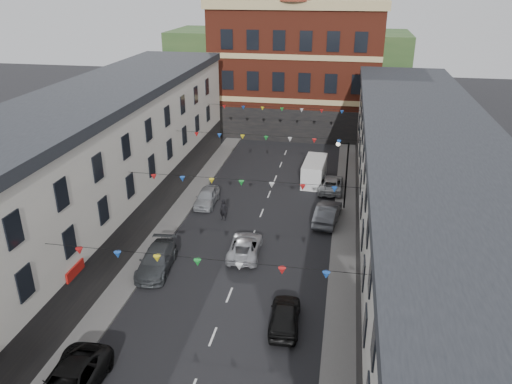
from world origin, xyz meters
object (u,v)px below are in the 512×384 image
Objects in this scene: street_lamp at (344,166)px; car_left_d at (157,260)px; moving_car at (245,246)px; white_van at (314,171)px; car_left_e at (207,197)px; car_right_d at (285,316)px; car_right_f at (331,184)px; car_right_e at (327,213)px; pedestrian at (224,210)px.

car_left_d is (-12.05, -11.96, -3.18)m from street_lamp.
moving_car is 0.94× the size of white_van.
car_left_e reaches higher than moving_car.
car_right_d is 0.88× the size of car_right_f.
car_left_e is at bearing 82.22° from car_left_d.
car_left_d is 1.04× the size of car_right_e.
car_left_d is at bearing -114.31° from white_van.
white_van is at bearing 72.30° from pedestrian.
street_lamp is 4.23m from car_right_e.
moving_car is at bearing -101.28° from white_van.
car_right_d is 0.89× the size of moving_car.
street_lamp is 16.90m from car_right_d.
white_van reaches higher than pedestrian.
street_lamp reaches higher than car_right_d.
car_left_d is 1.05× the size of car_right_f.
street_lamp is at bearing 39.60° from car_left_d.
car_left_d reaches higher than moving_car.
car_right_f is (10.51, 5.05, -0.05)m from car_left_e.
car_left_d is 14.41m from car_right_e.
car_right_f is at bearing -82.73° from car_right_e.
moving_car is (-3.81, 7.47, -0.06)m from car_right_d.
car_left_e is at bearing 145.05° from pedestrian.
white_van is (-1.70, 8.47, 0.31)m from car_right_e.
car_left_d reaches higher than car_right_f.
street_lamp reaches higher than car_right_f.
white_van reaches higher than car_right_e.
pedestrian is (-8.33, -7.80, 0.25)m from car_right_f.
pedestrian is (-8.33, -1.19, 0.12)m from car_right_e.
street_lamp reaches higher than white_van.
pedestrian is at bearing 66.63° from car_left_d.
street_lamp is 12.04m from car_left_e.
pedestrian reaches higher than car_right_d.
white_van reaches higher than car_left_e.
car_right_f is (-1.05, 3.95, -3.25)m from street_lamp.
car_right_e is (-1.05, -2.65, -3.12)m from street_lamp.
pedestrian is at bearing -157.71° from street_lamp.
car_left_d is at bearing -28.14° from car_right_d.
car_right_e is at bearing -99.90° from car_right_d.
car_right_f is 13.99m from moving_car.
car_left_e is (-11.56, -1.09, -3.20)m from street_lamp.
car_left_d is 10.88m from car_left_e.
car_right_d is at bearing -86.73° from white_van.
car_right_e reaches higher than car_left_d.
car_right_f is (11.00, 15.91, -0.07)m from car_left_d.
car_right_d is at bearing 85.20° from car_right_f.
moving_car is (-6.58, -8.90, -3.25)m from street_lamp.
car_left_e is 0.88× the size of moving_car.
pedestrian is (2.67, 8.11, 0.18)m from car_left_d.
car_right_d reaches higher than moving_car.
car_right_e is 8.42m from pedestrian.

